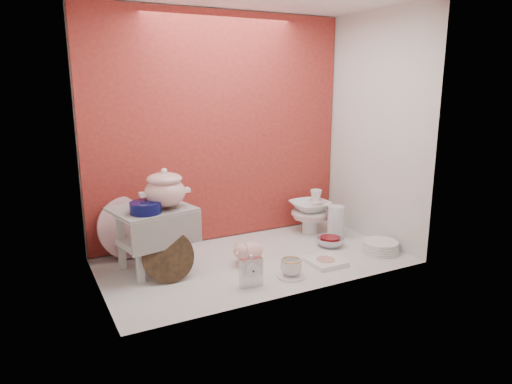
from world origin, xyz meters
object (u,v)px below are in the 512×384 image
Objects in this scene: floral_platter at (128,227)px; crystal_bowl at (330,242)px; step_stool at (153,239)px; gold_rim_teacup at (291,267)px; mantel_clock at (251,271)px; dinner_plate_stack at (380,247)px; plush_pig at (249,251)px; soup_tureen at (165,188)px; porcelain_tower at (310,211)px; blue_white_vase at (155,239)px.

floral_platter is 1.29m from crystal_bowl.
step_stool is at bearing 171.46° from crystal_bowl.
crystal_bowl is (0.49, 0.30, -0.03)m from gold_rim_teacup.
dinner_plate_stack is at bearing 8.90° from mantel_clock.
plush_pig is 1.87× the size of gold_rim_teacup.
soup_tureen is at bearing 130.90° from mantel_clock.
porcelain_tower is (0.78, 0.61, 0.07)m from mantel_clock.
gold_rim_teacup is 0.38× the size of porcelain_tower.
step_stool is at bearing 157.19° from plush_pig.
porcelain_tower is at bearing 82.47° from crystal_bowl.
plush_pig reaches higher than gold_rim_teacup.
crystal_bowl is 0.59× the size of porcelain_tower.
blue_white_vase is 1.32× the size of crystal_bowl.
soup_tureen is 0.41m from blue_white_vase.
floral_platter is 1.58m from dinner_plate_stack.
gold_rim_teacup is (0.25, 0.01, -0.03)m from mantel_clock.
mantel_clock is (0.33, -0.63, -0.03)m from blue_white_vase.
soup_tureen reaches higher than porcelain_tower.
crystal_bowl is at bearing 131.34° from dinner_plate_stack.
crystal_bowl is at bearing -5.55° from plush_pig.
dinner_plate_stack is at bearing -48.66° from crystal_bowl.
plush_pig is (0.53, -0.17, -0.12)m from step_stool.
soup_tureen is at bearing -171.18° from porcelain_tower.
blue_white_vase is 1.12m from crystal_bowl.
floral_platter is 0.19m from blue_white_vase.
plush_pig is 0.71× the size of porcelain_tower.
gold_rim_teacup is at bearing -48.23° from step_stool.
soup_tureen is 0.63m from plush_pig.
gold_rim_teacup is at bearing 6.52° from mantel_clock.
step_stool is 2.30× the size of crystal_bowl.
blue_white_vase reaches higher than mantel_clock.
plush_pig is 0.32m from gold_rim_teacup.
dinner_plate_stack is at bearing -25.42° from floral_platter.
plush_pig is (0.61, -0.43, -0.12)m from floral_platter.
mantel_clock is 0.99m from porcelain_tower.
mantel_clock is 0.57× the size of porcelain_tower.
mantel_clock is at bearing -176.12° from dinner_plate_stack.
porcelain_tower is (1.25, -0.13, -0.03)m from floral_platter.
step_stool is 1.17m from porcelain_tower.
porcelain_tower is at bearing -6.17° from floral_platter.
floral_platter reaches higher than blue_white_vase.
soup_tureen is at bearing 142.94° from gold_rim_teacup.
soup_tureen reaches higher than gold_rim_teacup.
mantel_clock is 1.48× the size of gold_rim_teacup.
dinner_plate_stack is at bearing -28.98° from step_stool.
porcelain_tower is at bearing 8.82° from soup_tureen.
blue_white_vase reaches higher than dinner_plate_stack.
blue_white_vase is 1.41m from dinner_plate_stack.
dinner_plate_stack is (1.28, -0.57, -0.08)m from blue_white_vase.
soup_tureen reaches higher than dinner_plate_stack.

